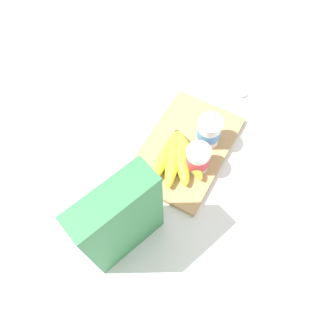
{
  "coord_description": "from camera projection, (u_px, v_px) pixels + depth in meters",
  "views": [
    {
      "loc": [
        0.46,
        0.19,
        0.87
      ],
      "look_at": [
        0.11,
        0.0,
        0.07
      ],
      "focal_mm": 35.57,
      "sensor_mm": 36.0,
      "label": 1
    }
  ],
  "objects": [
    {
      "name": "ground_plane",
      "position": [
        186.0,
        150.0,
        1.0
      ],
      "size": [
        2.4,
        2.4,
        0.0
      ],
      "primitive_type": "plane",
      "color": "silver"
    },
    {
      "name": "cutting_board",
      "position": [
        186.0,
        148.0,
        0.99
      ],
      "size": [
        0.36,
        0.23,
        0.02
      ],
      "primitive_type": "cube",
      "color": "tan",
      "rests_on": "ground_plane"
    },
    {
      "name": "cereal_box",
      "position": [
        120.0,
        221.0,
        0.75
      ],
      "size": [
        0.21,
        0.13,
        0.29
      ],
      "primitive_type": "cube",
      "rotation": [
        0.0,
        0.0,
        -0.35
      ],
      "color": "#38844C",
      "rests_on": "ground_plane"
    },
    {
      "name": "yogurt_cup_front",
      "position": [
        209.0,
        131.0,
        0.95
      ],
      "size": [
        0.07,
        0.07,
        0.09
      ],
      "color": "white",
      "rests_on": "cutting_board"
    },
    {
      "name": "yogurt_cup_back",
      "position": [
        198.0,
        159.0,
        0.92
      ],
      "size": [
        0.07,
        0.07,
        0.08
      ],
      "color": "white",
      "rests_on": "cutting_board"
    },
    {
      "name": "banana_bunch",
      "position": [
        177.0,
        157.0,
        0.95
      ],
      "size": [
        0.2,
        0.16,
        0.04
      ],
      "color": "yellow",
      "rests_on": "cutting_board"
    },
    {
      "name": "spoon",
      "position": [
        233.0,
        95.0,
        1.09
      ],
      "size": [
        0.08,
        0.12,
        0.01
      ],
      "color": "silver",
      "rests_on": "ground_plane"
    }
  ]
}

